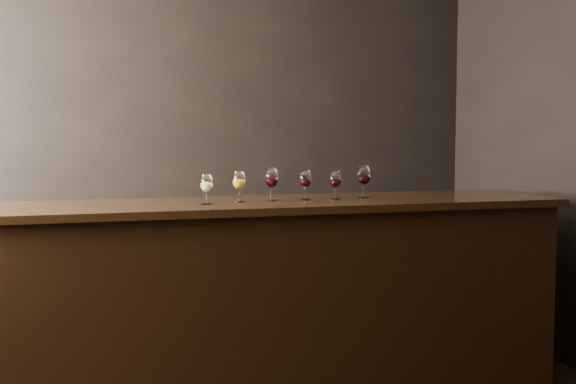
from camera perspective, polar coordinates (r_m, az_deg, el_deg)
name	(u,v)px	position (r m, az deg, el deg)	size (l,w,h in m)	color
room_shell	(210,88)	(3.68, -5.57, 7.34)	(5.02, 4.52, 2.81)	black
bar_counter	(283,303)	(4.86, -0.37, -7.88)	(3.28, 0.71, 1.15)	black
bar_top	(283,204)	(4.77, -0.37, -0.87)	(3.39, 0.79, 0.04)	black
back_bar_shelf	(187,297)	(5.76, -7.18, -7.44)	(2.35, 0.40, 0.85)	black
glass_white	(207,184)	(4.57, -5.81, 0.58)	(0.07, 0.07, 0.17)	white
glass_amber	(239,181)	(4.68, -3.50, 0.78)	(0.08, 0.08, 0.18)	white
glass_red_a	(272,179)	(4.75, -1.18, 0.96)	(0.08, 0.08, 0.20)	white
glass_red_b	(305,179)	(4.80, 1.23, 0.91)	(0.08, 0.08, 0.18)	white
glass_red_c	(335,180)	(4.85, 3.38, 0.89)	(0.08, 0.08, 0.18)	white
glass_red_d	(364,176)	(4.96, 5.40, 1.14)	(0.08, 0.08, 0.20)	white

